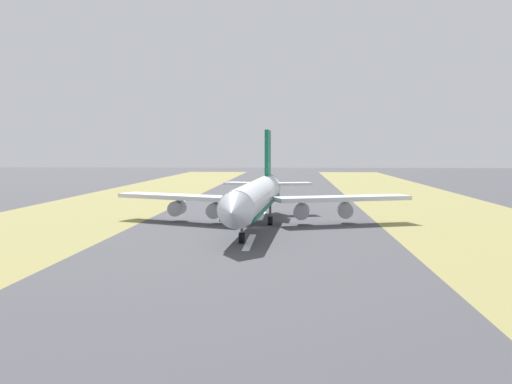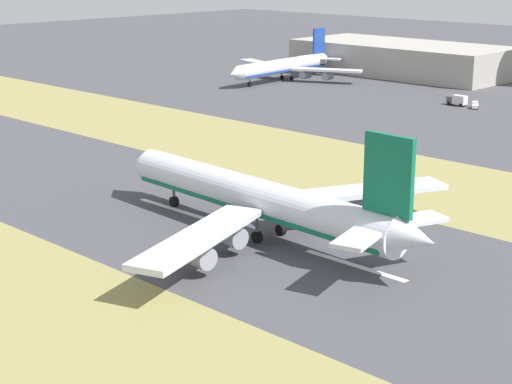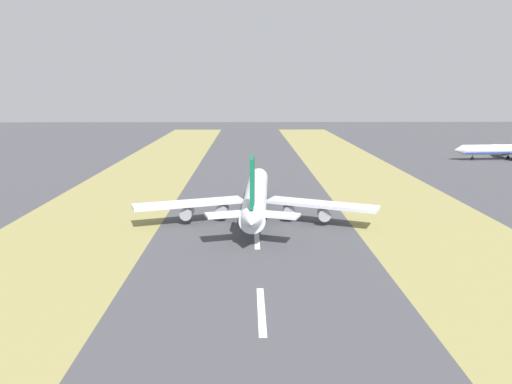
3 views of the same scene
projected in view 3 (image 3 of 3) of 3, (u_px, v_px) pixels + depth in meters
The scene contains 8 objects.
ground_plane at pixel (255, 215), 140.60m from camera, with size 800.00×800.00×0.00m, color #424247.
grass_median_west at pixel (95, 216), 139.85m from camera, with size 40.00×600.00×0.01m, color olive.
grass_median_east at pixel (414, 214), 141.34m from camera, with size 40.00×600.00×0.01m, color olive.
centreline_dash_near at pixel (261, 310), 80.07m from camera, with size 1.20×18.00×0.01m, color silver.
centreline_dash_mid at pixel (257, 238), 119.23m from camera, with size 1.20×18.00×0.01m, color silver.
centreline_dash_far at pixel (254, 201), 158.39m from camera, with size 1.20×18.00×0.01m, color silver.
airplane_main_jet at pixel (256, 197), 135.72m from camera, with size 64.06×67.19×20.20m.
airplane_parked_apron at pixel (510, 150), 249.45m from camera, with size 56.09×53.32×16.85m.
Camera 3 is at (-2.13, -136.33, 34.91)m, focal length 35.00 mm.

